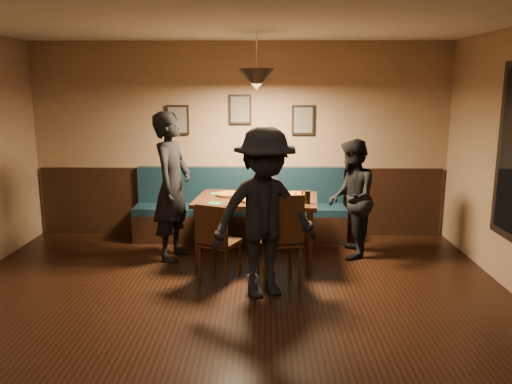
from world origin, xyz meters
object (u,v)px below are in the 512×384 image
booth_bench (240,206)px  diner_front (265,213)px  diner_left (172,186)px  diner_right (351,199)px  dining_table (257,229)px  chair_near_left (220,241)px  tabasco_bottle (302,194)px  soda_glass (307,197)px  chair_near_right (278,238)px

booth_bench → diner_front: (0.35, -2.00, 0.39)m
diner_left → diner_right: diner_left is taller
dining_table → diner_left: diner_left is taller
chair_near_left → diner_right: 1.83m
booth_bench → dining_table: size_ratio=2.00×
chair_near_left → tabasco_bottle: tabasco_bottle is taller
chair_near_left → diner_front: (0.51, -0.48, 0.44)m
chair_near_left → diner_front: 0.82m
booth_bench → diner_left: (-0.81, -0.82, 0.44)m
diner_left → soda_glass: 1.71m
booth_bench → chair_near_right: chair_near_right is taller
booth_bench → soda_glass: bearing=-53.6°
booth_bench → chair_near_left: (-0.15, -1.52, -0.05)m
diner_right → diner_front: 1.70m
booth_bench → tabasco_bottle: (0.82, -0.92, 0.36)m
chair_near_left → diner_left: bearing=156.9°
diner_right → tabasco_bottle: bearing=-64.6°
booth_bench → diner_front: 2.07m
dining_table → tabasco_bottle: bearing=0.4°
booth_bench → chair_near_left: size_ratio=3.36×
chair_near_right → diner_left: size_ratio=0.56×
dining_table → chair_near_right: bearing=-66.7°
chair_near_right → diner_right: size_ratio=0.68×
dining_table → chair_near_left: size_ratio=1.68×
diner_left → soda_glass: (1.67, -0.35, -0.06)m
chair_near_right → diner_front: (-0.15, -0.35, 0.36)m
chair_near_right → diner_front: 0.53m
booth_bench → soda_glass: booth_bench is taller
booth_bench → diner_left: 1.23m
diner_left → diner_right: (2.27, 0.10, -0.17)m
booth_bench → diner_right: 1.65m
chair_near_right → soda_glass: bearing=41.2°
booth_bench → soda_glass: size_ratio=19.64×
diner_right → tabasco_bottle: (-0.64, -0.20, 0.10)m
diner_left → diner_front: diner_left is taller
diner_front → soda_glass: size_ratio=11.59×
chair_near_right → booth_bench: bearing=94.5°
booth_bench → chair_near_right: size_ratio=2.88×
diner_front → tabasco_bottle: 1.18m
diner_left → chair_near_right: bearing=-110.6°
chair_near_right → diner_left: (-1.32, 0.84, 0.41)m
dining_table → soda_glass: soda_glass is taller
chair_near_right → tabasco_bottle: bearing=54.3°
diner_right → diner_front: (-1.11, -1.28, 0.12)m
dining_table → tabasco_bottle: tabasco_bottle is taller
soda_glass → diner_front: bearing=-121.4°
tabasco_bottle → chair_near_left: bearing=-148.1°
diner_right → soda_glass: (-0.60, -0.45, 0.12)m
soda_glass → booth_bench: bearing=126.4°
booth_bench → diner_right: (1.46, -0.72, 0.26)m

